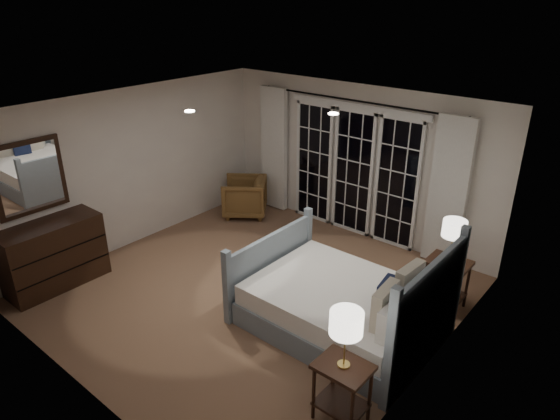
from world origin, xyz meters
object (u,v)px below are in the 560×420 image
Objects in this scene: lamp_left at (346,324)px; nightstand_right at (447,277)px; armchair at (244,197)px; dresser at (53,255)px; lamp_right at (454,229)px; bed at (344,306)px; nightstand_left at (342,384)px.

nightstand_right is at bearing 90.32° from lamp_left.
armchair is 3.45m from dresser.
lamp_right is at bearing -26.57° from nightstand_right.
bed is at bearing 122.56° from lamp_left.
nightstand_left is at bearing -89.68° from nightstand_right.
nightstand_right is at bearing 34.10° from dresser.
nightstand_left is 2.55m from lamp_right.
lamp_right is at bearing 34.10° from dresser.
nightstand_left is 1.15× the size of lamp_right.
nightstand_left is (0.77, -1.20, 0.10)m from bed.
nightstand_right is 2.54m from lamp_left.
nightstand_right is at bearing 90.32° from nightstand_left.
bed reaches higher than nightstand_left.
nightstand_right is (0.75, 1.25, 0.12)m from bed.
lamp_right is (0.75, 1.25, 0.80)m from bed.
dresser is at bearing -145.90° from lamp_right.
nightstand_right is 0.88× the size of armchair.
bed is at bearing 122.56° from nightstand_left.
nightstand_right is at bearing 46.81° from armchair.
bed is at bearing 25.44° from dresser.
lamp_left is (0.77, -1.20, 0.80)m from bed.
nightstand_right is at bearing 153.43° from lamp_right.
dresser is (-4.40, -2.98, 0.02)m from nightstand_right.
armchair is (-4.02, 0.45, -0.78)m from lamp_right.
nightstand_left is 4.45m from dresser.
dresser is at bearing -173.15° from nightstand_left.
nightstand_left is 0.97× the size of nightstand_right.
nightstand_left is at bearing 6.85° from dresser.
nightstand_right is (-0.01, 2.45, 0.02)m from nightstand_left.
armchair is at bearing 173.68° from lamp_right.
bed is 2.93× the size of armchair.
dresser reaches higher than nightstand_left.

